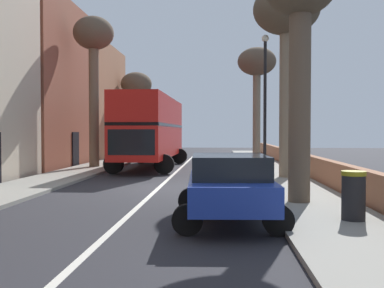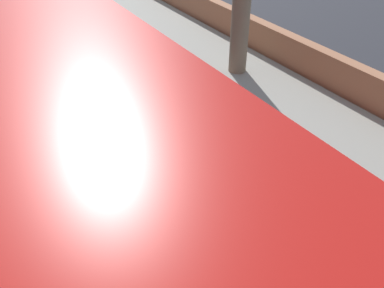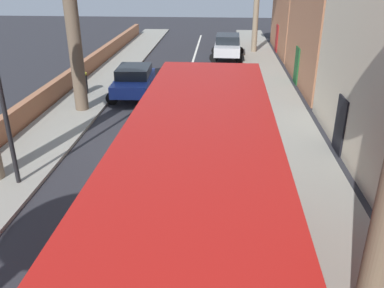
{
  "view_description": "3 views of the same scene",
  "coord_description": "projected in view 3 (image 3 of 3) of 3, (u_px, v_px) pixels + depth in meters",
  "views": [
    {
      "loc": [
        2.29,
        -16.24,
        2.11
      ],
      "look_at": [
        0.94,
        4.79,
        1.52
      ],
      "focal_mm": 40.63,
      "sensor_mm": 36.0,
      "label": 1
    },
    {
      "loc": [
        -2.41,
        5.0,
        5.66
      ],
      "look_at": [
        1.14,
        10.6,
        0.81
      ],
      "focal_mm": 38.52,
      "sensor_mm": 36.0,
      "label": 2
    },
    {
      "loc": [
        -2.0,
        14.11,
        6.45
      ],
      "look_at": [
        -1.25,
        3.49,
        1.69
      ],
      "focal_mm": 37.59,
      "sensor_mm": 36.0,
      "label": 3
    }
  ],
  "objects": [
    {
      "name": "ground_plane",
      "position": [
        166.0,
        146.0,
        15.61
      ],
      "size": [
        84.0,
        84.0,
        0.0
      ],
      "primitive_type": "plane",
      "color": "#28282D"
    },
    {
      "name": "road_centre_line",
      "position": [
        166.0,
        146.0,
        15.61
      ],
      "size": [
        0.16,
        54.0,
        0.01
      ],
      "primitive_type": "cube",
      "color": "silver",
      "rests_on": "ground"
    },
    {
      "name": "sidewalk_left",
      "position": [
        294.0,
        149.0,
        15.27
      ],
      "size": [
        2.6,
        60.0,
        0.12
      ],
      "primitive_type": "cube",
      "color": "gray",
      "rests_on": "ground"
    },
    {
      "name": "sidewalk_right",
      "position": [
        44.0,
        141.0,
        15.9
      ],
      "size": [
        2.6,
        60.0,
        0.12
      ],
      "primitive_type": "cube",
      "color": "gray",
      "rests_on": "ground"
    },
    {
      "name": "boundary_wall_right",
      "position": [
        4.0,
        130.0,
        15.82
      ],
      "size": [
        0.36,
        54.0,
        1.03
      ],
      "primitive_type": "cube",
      "color": "#9E6647",
      "rests_on": "ground"
    },
    {
      "name": "double_decker_bus",
      "position": [
        197.0,
        239.0,
        6.56
      ],
      "size": [
        3.65,
        10.74,
        4.06
      ],
      "color": "#B21712",
      "rests_on": "ground"
    },
    {
      "name": "parked_car_silver_left_1",
      "position": [
        228.0,
        45.0,
        29.84
      ],
      "size": [
        2.6,
        4.32,
        1.73
      ],
      "color": "#B7BABF",
      "rests_on": "ground"
    },
    {
      "name": "parked_car_blue_right_2",
      "position": [
        134.0,
        80.0,
        21.09
      ],
      "size": [
        2.6,
        4.12,
        1.59
      ],
      "color": "#1E389E",
      "rests_on": "ground"
    },
    {
      "name": "litter_bin_right",
      "position": [
        83.0,
        83.0,
        21.4
      ],
      "size": [
        0.55,
        0.55,
        1.11
      ],
      "color": "black",
      "rests_on": "sidewalk_right"
    }
  ]
}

